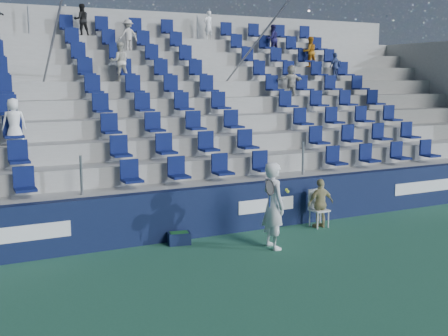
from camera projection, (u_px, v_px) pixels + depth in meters
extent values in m
plane|color=#2A6248|center=(278.00, 274.00, 11.03)|extent=(70.00, 70.00, 0.00)
cube|color=#10193C|center=(210.00, 211.00, 13.72)|extent=(24.00, 0.30, 1.20)
cube|color=white|center=(266.00, 205.00, 14.23)|extent=(1.60, 0.02, 0.34)
cube|color=white|center=(426.00, 187.00, 16.65)|extent=(2.40, 0.02, 0.34)
cube|color=#A6A6A1|center=(201.00, 206.00, 14.23)|extent=(24.00, 0.85, 1.20)
cube|color=#A6A6A1|center=(188.00, 190.00, 14.94)|extent=(24.00, 0.85, 1.70)
cube|color=#A6A6A1|center=(176.00, 176.00, 15.65)|extent=(24.00, 0.85, 2.20)
cube|color=#A6A6A1|center=(165.00, 163.00, 16.36)|extent=(24.00, 0.85, 2.70)
cube|color=#A6A6A1|center=(155.00, 151.00, 17.07)|extent=(24.00, 0.85, 3.20)
cube|color=#A6A6A1|center=(146.00, 140.00, 17.78)|extent=(24.00, 0.85, 3.70)
cube|color=#A6A6A1|center=(137.00, 130.00, 18.50)|extent=(24.00, 0.85, 4.20)
cube|color=#A6A6A1|center=(130.00, 121.00, 19.21)|extent=(24.00, 0.85, 4.70)
cube|color=#A6A6A1|center=(122.00, 112.00, 19.92)|extent=(24.00, 0.85, 5.20)
cube|color=#A6A6A1|center=(117.00, 97.00, 20.43)|extent=(24.00, 0.50, 6.20)
cube|color=#A6A6A1|center=(439.00, 109.00, 22.12)|extent=(0.30, 7.65, 5.20)
cube|color=#0C164A|center=(200.00, 169.00, 14.08)|extent=(16.05, 0.50, 0.70)
cube|color=#0C164A|center=(187.00, 146.00, 14.75)|extent=(16.05, 0.50, 0.70)
cube|color=#0C164A|center=(175.00, 124.00, 15.42)|extent=(16.05, 0.50, 0.70)
cube|color=#0C164A|center=(164.00, 105.00, 16.09)|extent=(16.05, 0.50, 0.70)
cube|color=#0C164A|center=(154.00, 87.00, 16.76)|extent=(16.05, 0.50, 0.70)
cube|color=#0C164A|center=(144.00, 70.00, 17.43)|extent=(16.05, 0.50, 0.70)
cube|color=#0C164A|center=(135.00, 55.00, 18.10)|extent=(16.05, 0.50, 0.70)
cube|color=#0C164A|center=(127.00, 40.00, 18.77)|extent=(16.05, 0.50, 0.70)
cube|color=#0C164A|center=(120.00, 27.00, 19.44)|extent=(16.05, 0.50, 0.70)
cylinder|color=gray|center=(49.00, 58.00, 15.31)|extent=(0.06, 7.68, 4.55)
cylinder|color=gray|center=(242.00, 61.00, 17.95)|extent=(0.06, 7.68, 4.55)
imported|color=beige|center=(128.00, 35.00, 18.71)|extent=(0.71, 0.47, 1.03)
imported|color=white|center=(14.00, 122.00, 13.50)|extent=(0.57, 0.38, 1.14)
imported|color=beige|center=(120.00, 62.00, 17.00)|extent=(0.62, 0.51, 1.19)
imported|color=#1F1B53|center=(272.00, 39.00, 21.17)|extent=(0.54, 0.43, 1.09)
imported|color=#B9B5A7|center=(291.00, 81.00, 18.82)|extent=(0.96, 0.31, 1.04)
imported|color=orange|center=(310.00, 52.00, 21.00)|extent=(0.61, 0.52, 1.12)
imported|color=black|center=(82.00, 20.00, 18.79)|extent=(0.52, 0.41, 1.05)
imported|color=#3E5089|center=(335.00, 67.00, 20.57)|extent=(0.64, 0.40, 1.02)
imported|color=white|center=(208.00, 26.00, 20.85)|extent=(0.45, 0.36, 1.06)
imported|color=white|center=(273.00, 205.00, 12.58)|extent=(0.49, 0.73, 1.98)
cylinder|color=navy|center=(270.00, 201.00, 12.22)|extent=(0.03, 0.03, 0.28)
torus|color=black|center=(270.00, 187.00, 12.18)|extent=(0.30, 0.17, 0.28)
plane|color=#262626|center=(270.00, 187.00, 12.18)|extent=(0.30, 0.16, 0.29)
sphere|color=#B5D030|center=(288.00, 192.00, 12.46)|extent=(0.07, 0.07, 0.07)
sphere|color=#B5D030|center=(286.00, 190.00, 12.51)|extent=(0.07, 0.07, 0.07)
cube|color=white|center=(319.00, 210.00, 14.45)|extent=(0.44, 0.44, 0.04)
cube|color=white|center=(315.00, 199.00, 14.59)|extent=(0.42, 0.06, 0.52)
cylinder|color=white|center=(317.00, 221.00, 14.26)|extent=(0.03, 0.03, 0.42)
cylinder|color=white|center=(328.00, 220.00, 14.41)|extent=(0.03, 0.03, 0.42)
cylinder|color=white|center=(310.00, 218.00, 14.57)|extent=(0.03, 0.03, 0.42)
cylinder|color=white|center=(320.00, 217.00, 14.72)|extent=(0.03, 0.03, 0.42)
imported|color=tan|center=(321.00, 203.00, 14.38)|extent=(0.76, 0.34, 1.27)
cube|color=#0F1939|center=(179.00, 238.00, 13.01)|extent=(0.56, 0.42, 0.28)
cube|color=#1E662D|center=(179.00, 236.00, 13.00)|extent=(0.45, 0.31, 0.17)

